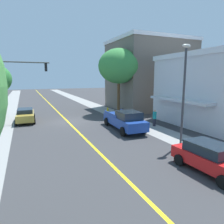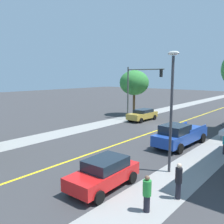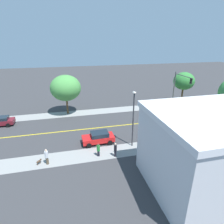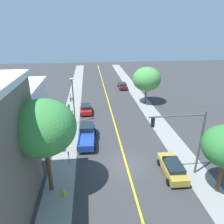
# 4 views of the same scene
# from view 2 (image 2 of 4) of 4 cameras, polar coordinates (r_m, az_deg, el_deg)

# --- Properties ---
(ground_plane) EXTENTS (140.00, 140.00, 0.00)m
(ground_plane) POSITION_cam_2_polar(r_m,az_deg,el_deg) (27.67, 12.62, -3.62)
(ground_plane) COLOR #38383A
(sidewalk_right) EXTENTS (2.81, 126.00, 0.01)m
(sidewalk_right) POSITION_cam_2_polar(r_m,az_deg,el_deg) (31.37, 1.42, -1.95)
(sidewalk_right) COLOR gray
(sidewalk_right) RESTS_ON ground
(road_centerline_stripe) EXTENTS (0.20, 126.00, 0.00)m
(road_centerline_stripe) POSITION_cam_2_polar(r_m,az_deg,el_deg) (27.67, 12.62, -3.61)
(road_centerline_stripe) COLOR yellow
(road_centerline_stripe) RESTS_ON ground
(street_tree_left_far) EXTENTS (4.20, 4.20, 6.54)m
(street_tree_left_far) POSITION_cam_2_polar(r_m,az_deg,el_deg) (34.95, 5.31, 6.93)
(street_tree_left_far) COLOR brown
(street_tree_left_far) RESTS_ON ground
(parking_meter) EXTENTS (0.12, 0.18, 1.36)m
(parking_meter) POSITION_cam_2_polar(r_m,az_deg,el_deg) (24.14, 24.60, -3.84)
(parking_meter) COLOR #4C4C51
(parking_meter) RESTS_ON ground
(traffic_light_mast) EXTENTS (5.42, 0.32, 6.91)m
(traffic_light_mast) POSITION_cam_2_polar(r_m,az_deg,el_deg) (31.45, 6.18, 6.58)
(traffic_light_mast) COLOR #474C47
(traffic_light_mast) RESTS_ON ground
(street_lamp) EXTENTS (0.70, 0.36, 7.18)m
(street_lamp) POSITION_cam_2_polar(r_m,az_deg,el_deg) (14.39, 14.01, 2.70)
(street_lamp) COLOR #38383D
(street_lamp) RESTS_ON ground
(red_sedan_left_curb) EXTENTS (2.13, 4.20, 1.53)m
(red_sedan_left_curb) POSITION_cam_2_polar(r_m,az_deg,el_deg) (12.89, -1.93, -14.21)
(red_sedan_left_curb) COLOR red
(red_sedan_left_curb) RESTS_ON ground
(gold_sedan_right_curb) EXTENTS (2.12, 4.70, 1.46)m
(gold_sedan_right_curb) POSITION_cam_2_polar(r_m,az_deg,el_deg) (31.31, 7.27, -0.60)
(gold_sedan_right_curb) COLOR #B29338
(gold_sedan_right_curb) RESTS_ON ground
(blue_pickup_truck) EXTENTS (2.47, 6.27, 1.91)m
(blue_pickup_truck) POSITION_cam_2_polar(r_m,az_deg,el_deg) (20.70, 15.85, -5.21)
(blue_pickup_truck) COLOR #1E429E
(blue_pickup_truck) RESTS_ON ground
(pedestrian_black_shirt) EXTENTS (0.33, 0.33, 1.76)m
(pedestrian_black_shirt) POSITION_cam_2_polar(r_m,az_deg,el_deg) (12.13, 15.55, -15.31)
(pedestrian_black_shirt) COLOR black
(pedestrian_black_shirt) RESTS_ON ground
(pedestrian_green_shirt) EXTENTS (0.37, 0.37, 1.64)m
(pedestrian_green_shirt) POSITION_cam_2_polar(r_m,az_deg,el_deg) (10.88, 8.31, -18.52)
(pedestrian_green_shirt) COLOR black
(pedestrian_green_shirt) RESTS_ON ground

